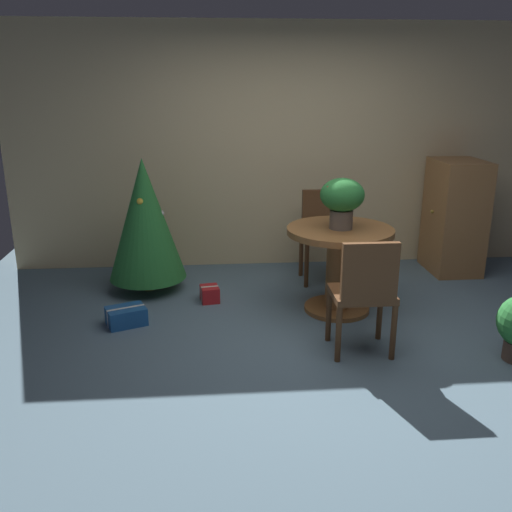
{
  "coord_description": "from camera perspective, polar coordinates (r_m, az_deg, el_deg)",
  "views": [
    {
      "loc": [
        -0.83,
        -3.89,
        2.0
      ],
      "look_at": [
        -0.49,
        0.27,
        0.68
      ],
      "focal_mm": 39.09,
      "sensor_mm": 36.0,
      "label": 1
    }
  ],
  "objects": [
    {
      "name": "holiday_tree",
      "position": [
        5.48,
        -11.28,
        3.68
      ],
      "size": [
        0.75,
        0.75,
        1.31
      ],
      "color": "brown",
      "rests_on": "ground_plane"
    },
    {
      "name": "gift_box_blue",
      "position": [
        4.92,
        -13.13,
        -6.0
      ],
      "size": [
        0.38,
        0.34,
        0.15
      ],
      "color": "#1E569E",
      "rests_on": "ground_plane"
    },
    {
      "name": "flower_vase",
      "position": [
        4.84,
        8.8,
        5.87
      ],
      "size": [
        0.38,
        0.38,
        0.44
      ],
      "color": "#665B51",
      "rests_on": "round_dining_table"
    },
    {
      "name": "wooden_chair_near",
      "position": [
        4.2,
        11.06,
        -3.43
      ],
      "size": [
        0.46,
        0.39,
        0.91
      ],
      "color": "brown",
      "rests_on": "ground_plane"
    },
    {
      "name": "round_dining_table",
      "position": [
        4.98,
        8.49,
        -0.06
      ],
      "size": [
        0.94,
        0.94,
        0.77
      ],
      "color": "brown",
      "rests_on": "ground_plane"
    },
    {
      "name": "ground_plane",
      "position": [
        4.45,
        6.7,
        -9.3
      ],
      "size": [
        6.6,
        6.6,
        0.0
      ],
      "primitive_type": "plane",
      "color": "slate"
    },
    {
      "name": "back_wall_panel",
      "position": [
        6.19,
        3.16,
        10.98
      ],
      "size": [
        6.0,
        0.1,
        2.6
      ],
      "primitive_type": "cube",
      "color": "beige",
      "rests_on": "ground_plane"
    },
    {
      "name": "gift_box_red",
      "position": [
        5.3,
        -4.76,
        -3.88
      ],
      "size": [
        0.19,
        0.22,
        0.15
      ],
      "color": "red",
      "rests_on": "ground_plane"
    },
    {
      "name": "wooden_chair_far",
      "position": [
        5.78,
        6.62,
        2.67
      ],
      "size": [
        0.4,
        0.4,
        0.93
      ],
      "color": "brown",
      "rests_on": "ground_plane"
    },
    {
      "name": "wooden_cabinet",
      "position": [
        6.36,
        19.66,
        3.81
      ],
      "size": [
        0.52,
        0.64,
        1.21
      ],
      "color": "#9E6B3D",
      "rests_on": "ground_plane"
    }
  ]
}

